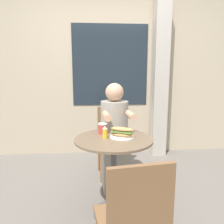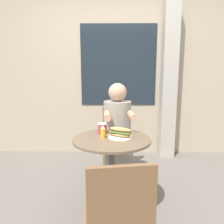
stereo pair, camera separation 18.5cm
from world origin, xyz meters
The scene contains 10 objects.
ground_plane centered at (0.00, 0.00, 0.00)m, with size 8.00×8.00×0.00m, color slate.
storefront_wall centered at (0.00, 1.66, 1.40)m, with size 8.00×0.09×2.80m.
lattice_pillar centered at (0.84, 1.49, 1.20)m, with size 0.22×0.22×2.40m.
cafe_table centered at (0.00, 0.00, 0.54)m, with size 0.69×0.69×0.74m.
diner_chair centered at (0.05, 0.86, 0.52)m, with size 0.41×0.41×0.87m.
seated_diner centered at (0.06, 0.52, 0.53)m, with size 0.34×0.56×1.19m.
empty_chair_across centered at (0.05, -0.79, 0.52)m, with size 0.43×0.43×0.87m.
sandwich_on_plate centered at (0.08, 0.02, 0.78)m, with size 0.22×0.22×0.09m.
drink_cup centered at (-0.09, 0.15, 0.79)m, with size 0.09×0.09×0.10m.
condiment_bottle centered at (-0.08, 0.00, 0.79)m, with size 0.04×0.04×0.11m.
Camera 2 is at (0.03, -1.85, 1.31)m, focal length 35.00 mm.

